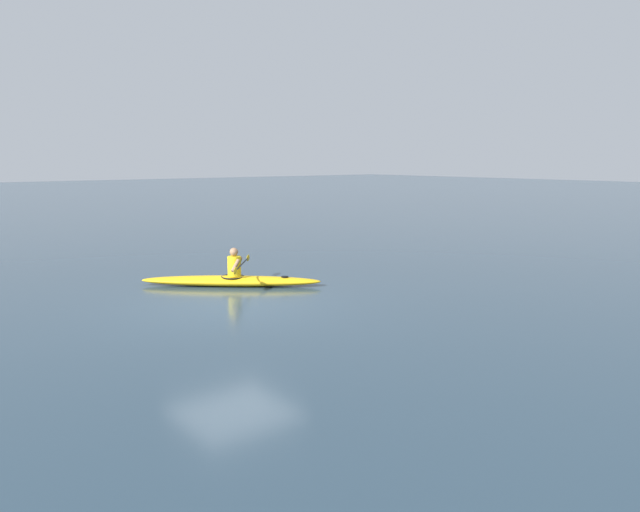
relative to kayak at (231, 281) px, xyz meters
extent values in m
plane|color=#283D4C|center=(1.04, 1.80, -0.13)|extent=(160.00, 160.00, 0.00)
ellipsoid|color=#EAB214|center=(0.00, 0.00, 0.00)|extent=(3.84, 3.47, 0.25)
torus|color=black|center=(-0.04, 0.03, 0.10)|extent=(0.84, 0.84, 0.04)
cylinder|color=black|center=(-1.02, 0.89, 0.11)|extent=(0.18, 0.18, 0.02)
cylinder|color=yellow|center=(-0.07, 0.06, 0.37)|extent=(0.33, 0.33, 0.50)
sphere|color=#936B4C|center=(-0.07, 0.06, 0.73)|extent=(0.21, 0.21, 0.21)
cylinder|color=black|center=(-0.22, 0.19, 0.43)|extent=(1.28, 1.46, 0.03)
ellipsoid|color=gold|center=(-0.85, -0.53, 0.43)|extent=(0.29, 0.33, 0.17)
ellipsoid|color=gold|center=(0.41, 0.91, 0.43)|extent=(0.29, 0.33, 0.17)
cylinder|color=#936B4C|center=(-0.30, -0.09, 0.43)|extent=(0.17, 0.32, 0.34)
cylinder|color=#936B4C|center=(0.05, 0.31, 0.43)|extent=(0.31, 0.19, 0.34)
camera|label=1|loc=(7.81, 13.27, 3.03)|focal=34.86mm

